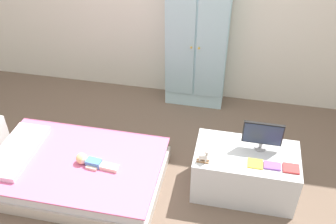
{
  "coord_description": "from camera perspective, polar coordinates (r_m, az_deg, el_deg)",
  "views": [
    {
      "loc": [
        0.64,
        -2.26,
        2.63
      ],
      "look_at": [
        0.09,
        0.43,
        0.54
      ],
      "focal_mm": 41.16,
      "sensor_mm": 36.0,
      "label": 1
    }
  ],
  "objects": [
    {
      "name": "wardrobe",
      "position": [
        4.13,
        4.34,
        10.4
      ],
      "size": [
        0.64,
        0.29,
        1.53
      ],
      "color": "silver",
      "rests_on": "ground_plane"
    },
    {
      "name": "tv_monitor",
      "position": [
        3.23,
        13.84,
        -3.25
      ],
      "size": [
        0.33,
        0.1,
        0.27
      ],
      "color": "#99999E",
      "rests_on": "tv_stand"
    },
    {
      "name": "book_red",
      "position": [
        3.21,
        17.76,
        -7.96
      ],
      "size": [
        0.13,
        0.1,
        0.02
      ],
      "primitive_type": "cube",
      "color": "#CC3838",
      "rests_on": "tv_stand"
    },
    {
      "name": "pillow",
      "position": [
        3.72,
        -21.43,
        -5.33
      ],
      "size": [
        0.32,
        0.7,
        0.05
      ],
      "primitive_type": "cube",
      "color": "silver",
      "rests_on": "bed"
    },
    {
      "name": "tv_stand",
      "position": [
        3.41,
        11.25,
        -8.7
      ],
      "size": [
        0.86,
        0.49,
        0.43
      ],
      "primitive_type": "cube",
      "color": "silver",
      "rests_on": "ground_plane"
    },
    {
      "name": "book_purple",
      "position": [
        3.19,
        15.18,
        -7.69
      ],
      "size": [
        0.13,
        0.08,
        0.02
      ],
      "primitive_type": "cube",
      "color": "#8E51B2",
      "rests_on": "tv_stand"
    },
    {
      "name": "bed",
      "position": [
        3.58,
        -13.24,
        -8.49
      ],
      "size": [
        1.51,
        0.97,
        0.24
      ],
      "color": "beige",
      "rests_on": "ground_plane"
    },
    {
      "name": "rocking_horse_toy",
      "position": [
        3.1,
        5.38,
        -6.58
      ],
      "size": [
        0.1,
        0.04,
        0.12
      ],
      "color": "#8E6642",
      "rests_on": "tv_stand"
    },
    {
      "name": "doll",
      "position": [
        3.42,
        -11.59,
        -7.12
      ],
      "size": [
        0.39,
        0.14,
        0.1
      ],
      "color": "#4C84C6",
      "rests_on": "bed"
    },
    {
      "name": "ground_plane",
      "position": [
        3.53,
        -2.9,
        -11.02
      ],
      "size": [
        10.0,
        10.0,
        0.02
      ],
      "primitive_type": "cube",
      "color": "brown"
    },
    {
      "name": "book_yellow",
      "position": [
        3.18,
        12.8,
        -7.47
      ],
      "size": [
        0.12,
        0.11,
        0.01
      ],
      "primitive_type": "cube",
      "color": "gold",
      "rests_on": "tv_stand"
    }
  ]
}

